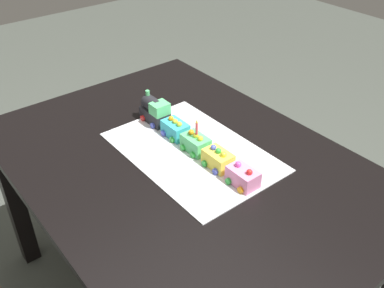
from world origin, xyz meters
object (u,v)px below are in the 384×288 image
at_px(cake_locomotive, 155,111).
at_px(cake_car_hopper_lemon, 218,159).
at_px(cake_car_flatbed_turquoise, 175,129).
at_px(cake_car_tanker_bubblegum, 243,177).
at_px(dining_table, 184,185).
at_px(birthday_candle, 197,127).
at_px(cake_car_gondola_mint_green, 196,143).

relative_size(cake_locomotive, cake_car_hopper_lemon, 1.40).
xyz_separation_m(cake_car_flatbed_turquoise, cake_car_tanker_bubblegum, (0.35, 0.00, -0.00)).
height_order(cake_locomotive, cake_car_flatbed_turquoise, cake_locomotive).
distance_m(cake_locomotive, cake_car_hopper_lemon, 0.37).
height_order(dining_table, birthday_candle, birthday_candle).
bearing_deg(cake_car_tanker_bubblegum, dining_table, -162.59).
height_order(cake_car_flatbed_turquoise, cake_car_hopper_lemon, same).
distance_m(cake_car_gondola_mint_green, birthday_candle, 0.07).
distance_m(cake_car_hopper_lemon, cake_car_tanker_bubblegum, 0.12).
relative_size(cake_car_flatbed_turquoise, birthday_candle, 1.78).
height_order(dining_table, cake_car_flatbed_turquoise, cake_car_flatbed_turquoise).
bearing_deg(cake_car_gondola_mint_green, cake_car_flatbed_turquoise, 180.00).
bearing_deg(cake_locomotive, cake_car_tanker_bubblegum, 0.00).
bearing_deg(cake_locomotive, cake_car_flatbed_turquoise, 0.00).
distance_m(dining_table, cake_car_tanker_bubblegum, 0.27).
bearing_deg(cake_car_tanker_bubblegum, birthday_candle, -180.00).
bearing_deg(cake_car_hopper_lemon, cake_car_gondola_mint_green, 180.00).
bearing_deg(dining_table, cake_car_flatbed_turquoise, 153.57).
relative_size(cake_car_flatbed_turquoise, cake_car_hopper_lemon, 1.00).
distance_m(cake_car_flatbed_turquoise, cake_car_tanker_bubblegum, 0.35).
height_order(dining_table, cake_car_gondola_mint_green, cake_car_gondola_mint_green).
distance_m(cake_car_gondola_mint_green, cake_car_hopper_lemon, 0.12).
relative_size(cake_car_gondola_mint_green, cake_car_tanker_bubblegum, 1.00).
xyz_separation_m(cake_car_hopper_lemon, cake_car_tanker_bubblegum, (0.12, 0.00, -0.00)).
bearing_deg(cake_car_flatbed_turquoise, cake_car_hopper_lemon, 0.00).
bearing_deg(cake_car_gondola_mint_green, dining_table, -74.47).
bearing_deg(cake_car_flatbed_turquoise, cake_locomotive, -180.00).
relative_size(dining_table, birthday_candle, 24.95).
bearing_deg(birthday_candle, dining_table, -78.77).
bearing_deg(cake_car_hopper_lemon, cake_car_tanker_bubblegum, 0.00).
relative_size(cake_locomotive, birthday_candle, 2.50).
height_order(cake_locomotive, cake_car_hopper_lemon, cake_locomotive).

